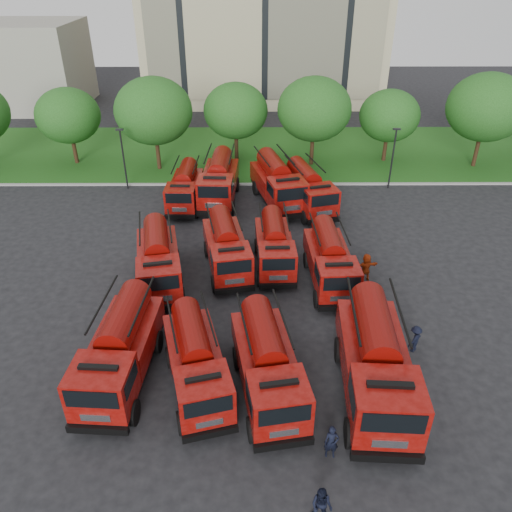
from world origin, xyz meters
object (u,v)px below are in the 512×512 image
(fire_truck_7, at_px, (330,260))
(firefighter_4, at_px, (191,327))
(fire_truck_5, at_px, (226,247))
(fire_truck_10, at_px, (277,182))
(fire_truck_6, at_px, (274,245))
(firefighter_3, at_px, (412,350))
(fire_truck_11, at_px, (308,189))
(fire_truck_4, at_px, (158,260))
(fire_truck_0, at_px, (120,349))
(fire_truck_2, at_px, (268,364))
(fire_truck_3, at_px, (376,361))
(firefighter_0, at_px, (330,455))
(firefighter_2, at_px, (350,397))
(fire_truck_1, at_px, (196,361))
(fire_truck_9, at_px, (219,180))
(fire_truck_8, at_px, (185,188))
(firefighter_5, at_px, (364,280))

(fire_truck_7, xyz_separation_m, firefighter_4, (-7.85, -4.26, -1.53))
(fire_truck_5, distance_m, fire_truck_10, 10.16)
(fire_truck_6, relative_size, fire_truck_7, 0.94)
(fire_truck_7, distance_m, firefighter_3, 7.17)
(fire_truck_10, relative_size, fire_truck_11, 1.10)
(fire_truck_11, xyz_separation_m, firefighter_3, (3.76, -16.33, -1.59))
(fire_truck_4, distance_m, firefighter_4, 5.10)
(fire_truck_10, bearing_deg, firefighter_4, -122.75)
(fire_truck_0, relative_size, fire_truck_10, 0.92)
(fire_truck_10, bearing_deg, fire_truck_2, -107.69)
(fire_truck_3, bearing_deg, firefighter_0, -120.87)
(fire_truck_0, height_order, firefighter_2, fire_truck_0)
(fire_truck_1, height_order, firefighter_2, fire_truck_1)
(fire_truck_0, xyz_separation_m, firefighter_2, (10.38, -1.39, -1.66))
(fire_truck_7, relative_size, fire_truck_9, 0.89)
(fire_truck_1, bearing_deg, fire_truck_9, 75.68)
(fire_truck_1, xyz_separation_m, fire_truck_9, (-0.13, 20.09, 0.22))
(fire_truck_1, xyz_separation_m, fire_truck_3, (7.86, -0.41, 0.32))
(fire_truck_8, bearing_deg, firefighter_2, -62.90)
(fire_truck_0, relative_size, firefighter_4, 3.99)
(fire_truck_6, bearing_deg, fire_truck_2, -95.90)
(firefighter_5, bearing_deg, fire_truck_0, 19.72)
(fire_truck_0, height_order, fire_truck_3, fire_truck_3)
(fire_truck_0, xyz_separation_m, firefighter_0, (9.06, -4.39, -1.66))
(fire_truck_4, bearing_deg, firefighter_3, -35.59)
(fire_truck_7, relative_size, fire_truck_8, 1.05)
(fire_truck_9, bearing_deg, fire_truck_3, -65.84)
(fire_truck_4, distance_m, fire_truck_6, 7.17)
(fire_truck_1, height_order, firefighter_4, fire_truck_1)
(firefighter_5, bearing_deg, fire_truck_2, 43.21)
(fire_truck_9, distance_m, fire_truck_11, 7.04)
(fire_truck_8, xyz_separation_m, firefighter_0, (8.29, -23.02, -1.47))
(fire_truck_3, bearing_deg, fire_truck_7, 98.58)
(fire_truck_3, distance_m, firefighter_0, 4.45)
(fire_truck_1, xyz_separation_m, fire_truck_8, (-2.71, 19.26, -0.03))
(fire_truck_3, height_order, fire_truck_10, fire_truck_3)
(firefighter_0, relative_size, firefighter_3, 1.06)
(firefighter_5, bearing_deg, fire_truck_7, -6.80)
(fire_truck_9, bearing_deg, firefighter_5, -47.67)
(fire_truck_6, height_order, firefighter_4, fire_truck_6)
(firefighter_2, bearing_deg, firefighter_3, -38.83)
(fire_truck_1, bearing_deg, firefighter_2, -20.94)
(fire_truck_6, height_order, firefighter_3, fire_truck_6)
(fire_truck_2, bearing_deg, firefighter_5, 46.07)
(fire_truck_10, height_order, firefighter_2, fire_truck_10)
(fire_truck_6, bearing_deg, fire_truck_0, -129.25)
(fire_truck_5, bearing_deg, fire_truck_6, -4.48)
(fire_truck_0, relative_size, fire_truck_3, 0.91)
(fire_truck_0, relative_size, firefighter_2, 4.22)
(fire_truck_3, bearing_deg, fire_truck_2, -177.95)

